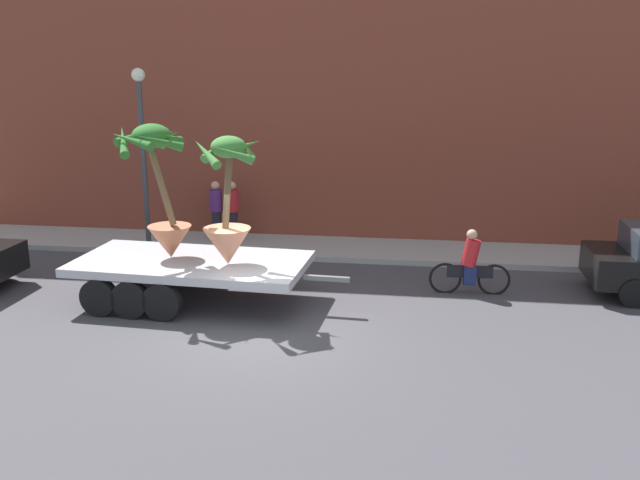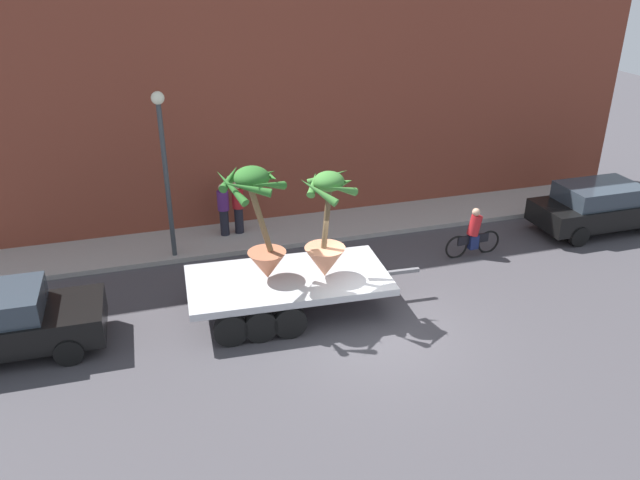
{
  "view_description": "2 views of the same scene",
  "coord_description": "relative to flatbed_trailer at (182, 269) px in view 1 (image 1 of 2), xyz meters",
  "views": [
    {
      "loc": [
        3.01,
        -12.63,
        5.27
      ],
      "look_at": [
        0.91,
        1.69,
        1.48
      ],
      "focal_mm": 39.48,
      "sensor_mm": 36.0,
      "label": 1
    },
    {
      "loc": [
        -5.16,
        -11.91,
        8.49
      ],
      "look_at": [
        -0.89,
        2.11,
        1.58
      ],
      "focal_mm": 35.29,
      "sensor_mm": 36.0,
      "label": 2
    }
  ],
  "objects": [
    {
      "name": "pedestrian_far_left",
      "position": [
        -0.15,
        4.81,
        0.29
      ],
      "size": [
        0.36,
        0.36,
        1.71
      ],
      "color": "black",
      "rests_on": "sidewalk"
    },
    {
      "name": "sidewalk",
      "position": [
        2.14,
        4.58,
        -0.68
      ],
      "size": [
        24.0,
        2.2,
        0.15
      ],
      "primitive_type": "cube",
      "color": "#A39E99",
      "rests_on": "ground"
    },
    {
      "name": "cyclist",
      "position": [
        6.3,
        1.48,
        -0.09
      ],
      "size": [
        1.84,
        0.36,
        1.54
      ],
      "color": "black",
      "rests_on": "ground"
    },
    {
      "name": "street_lamp",
      "position": [
        -2.29,
        3.78,
        2.47
      ],
      "size": [
        0.36,
        0.36,
        4.83
      ],
      "color": "#383D42",
      "rests_on": "sidewalk"
    },
    {
      "name": "pedestrian_near_gate",
      "position": [
        -0.62,
        4.77,
        0.29
      ],
      "size": [
        0.36,
        0.36,
        1.71
      ],
      "color": "black",
      "rests_on": "sidewalk"
    },
    {
      "name": "building_facade",
      "position": [
        2.14,
        6.28,
        4.08
      ],
      "size": [
        24.0,
        1.2,
        9.67
      ],
      "primitive_type": "cube",
      "color": "brown",
      "rests_on": "ground"
    },
    {
      "name": "ground_plane",
      "position": [
        2.14,
        -1.52,
        -0.76
      ],
      "size": [
        60.0,
        60.0,
        0.0
      ],
      "primitive_type": "plane",
      "color": "#423F44"
    },
    {
      "name": "flatbed_trailer",
      "position": [
        0.0,
        0.0,
        0.0
      ],
      "size": [
        6.06,
        2.78,
        0.98
      ],
      "color": "#B7BABF",
      "rests_on": "ground"
    },
    {
      "name": "potted_palm_middle",
      "position": [
        1.15,
        -0.24,
        1.34
      ],
      "size": [
        1.43,
        1.49,
        2.73
      ],
      "color": "tan",
      "rests_on": "flatbed_trailer"
    },
    {
      "name": "potted_palm_rear",
      "position": [
        -0.41,
        0.08,
        1.72
      ],
      "size": [
        1.66,
        1.63,
        2.92
      ],
      "color": "#B26647",
      "rests_on": "flatbed_trailer"
    }
  ]
}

